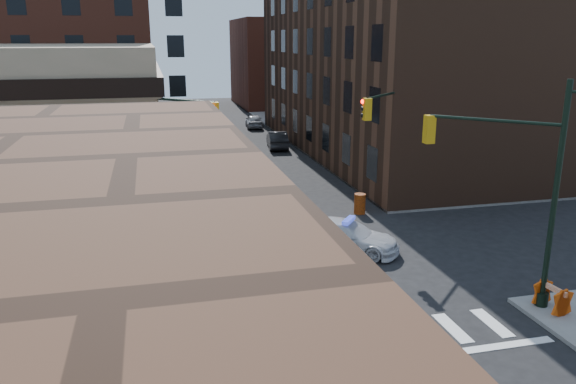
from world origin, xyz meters
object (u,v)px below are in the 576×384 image
barrel_road (360,204)px  parked_car_enear (277,140)px  pedestrian_a (95,201)px  pedestrian_b (84,214)px  barrel_bank (215,218)px  parked_car_wnear (199,154)px  barricade_nw_a (103,211)px  police_car (346,236)px  pickup (167,198)px  barricade_se_a (552,298)px  parked_car_wfar (180,133)px

barrel_road → parked_car_enear: bearing=90.7°
pedestrian_a → pedestrian_b: pedestrian_a is taller
barrel_road → barrel_bank: 8.10m
parked_car_wnear → parked_car_enear: (7.25, 4.75, 0.01)m
pedestrian_b → barricade_nw_a: 2.18m
parked_car_wnear → parked_car_enear: parked_car_enear is taller
police_car → barrel_bank: bearing=87.2°
parked_car_wnear → barrel_bank: parked_car_wnear is taller
pickup → barrel_road: 10.83m
barrel_bank → barricade_se_a: size_ratio=0.82×
parked_car_enear → barricade_nw_a: 22.32m
pickup → parked_car_wnear: 12.17m
parked_car_enear → barricade_nw_a: (-13.48, -17.79, -0.20)m
barricade_se_a → parked_car_wfar: bearing=9.7°
parked_car_enear → barrel_bank: (-7.86, -20.19, -0.25)m
parked_car_wnear → barrel_road: size_ratio=3.92×
pedestrian_b → barricade_se_a: pedestrian_b is taller
pickup → parked_car_wfar: parked_car_wfar is taller
barrel_road → barricade_nw_a: bearing=171.7°
parked_car_wfar → police_car: bearing=-83.0°
pedestrian_b → barricade_nw_a: pedestrian_b is taller
pedestrian_b → barricade_se_a: 21.06m
parked_car_wfar → barricade_se_a: bearing=-77.9°
barricade_se_a → barricade_nw_a: (-16.06, 14.70, -0.05)m
parked_car_wnear → pedestrian_a: pedestrian_a is taller
parked_car_enear → pedestrian_a: 22.47m
police_car → pedestrian_a: 13.59m
parked_car_wfar → pedestrian_a: size_ratio=2.38×
parked_car_wnear → pedestrian_b: (-6.96, -15.04, 0.29)m
pedestrian_b → pedestrian_a: bearing=45.8°
parked_car_wnear → barricade_nw_a: (-6.23, -13.04, -0.19)m
parked_car_wfar → pedestrian_a: pedestrian_a is taller
parked_car_enear → barrel_road: parked_car_enear is taller
parked_car_wfar → pedestrian_a: bearing=-107.2°
parked_car_wfar → parked_car_enear: (8.15, -5.83, -0.01)m
pickup → barrel_bank: (2.26, -3.62, -0.19)m
parked_car_wfar → pedestrian_a: (-5.70, -23.52, 0.36)m
parked_car_wfar → barricade_nw_a: parked_car_wfar is taller
barricade_nw_a → police_car: bearing=-26.2°
parked_car_wnear → barrel_road: 16.80m
parked_car_wfar → pedestrian_b: (-6.06, -25.62, 0.28)m
parked_car_wnear → parked_car_wfar: bearing=90.5°
parked_car_enear → pedestrian_a: size_ratio=2.35×
barrel_road → barrel_bank: size_ratio=1.10×
parked_car_wnear → barrel_road: bearing=-68.0°
pedestrian_a → pickup: bearing=12.3°
police_car → barricade_se_a: 9.01m
pedestrian_a → barrel_road: 14.25m
police_car → pedestrian_a: (-11.46, 7.30, 0.42)m
barrel_road → barrel_bank: bearing=-177.2°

